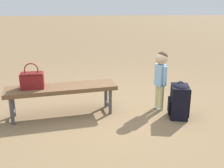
{
  "coord_description": "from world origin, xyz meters",
  "views": [
    {
      "loc": [
        -0.32,
        -3.7,
        1.73
      ],
      "look_at": [
        -0.08,
        0.23,
        0.45
      ],
      "focal_mm": 44.54,
      "sensor_mm": 36.0,
      "label": 1
    }
  ],
  "objects_px": {
    "handbag": "(32,80)",
    "child_standing": "(161,72)",
    "park_bench": "(61,90)",
    "backpack_large": "(179,99)"
  },
  "relations": [
    {
      "from": "child_standing",
      "to": "backpack_large",
      "type": "relative_size",
      "value": 1.65
    },
    {
      "from": "handbag",
      "to": "child_standing",
      "type": "distance_m",
      "value": 1.89
    },
    {
      "from": "park_bench",
      "to": "handbag",
      "type": "xyz_separation_m",
      "value": [
        -0.4,
        -0.05,
        0.18
      ]
    },
    {
      "from": "child_standing",
      "to": "backpack_large",
      "type": "distance_m",
      "value": 0.51
    },
    {
      "from": "park_bench",
      "to": "child_standing",
      "type": "xyz_separation_m",
      "value": [
        1.49,
        0.14,
        0.22
      ]
    },
    {
      "from": "park_bench",
      "to": "child_standing",
      "type": "height_order",
      "value": "child_standing"
    },
    {
      "from": "park_bench",
      "to": "handbag",
      "type": "height_order",
      "value": "handbag"
    },
    {
      "from": "park_bench",
      "to": "backpack_large",
      "type": "distance_m",
      "value": 1.72
    },
    {
      "from": "handbag",
      "to": "child_standing",
      "type": "bearing_deg",
      "value": 5.68
    },
    {
      "from": "child_standing",
      "to": "backpack_large",
      "type": "bearing_deg",
      "value": -55.21
    }
  ]
}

